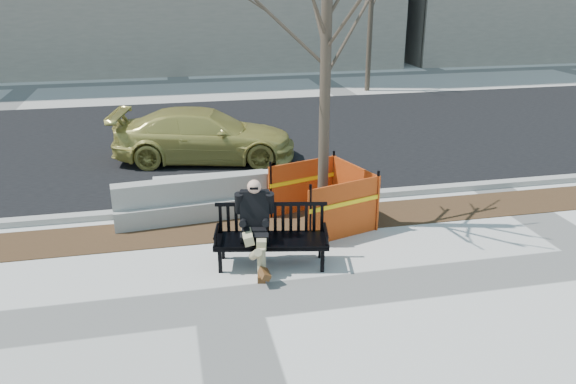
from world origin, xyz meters
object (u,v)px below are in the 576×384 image
Objects in this scene: bench at (272,265)px; jersey_barrier_left at (193,219)px; sedan at (206,160)px; tree_fence at (322,224)px; seated_man at (256,263)px; jersey_barrier_right at (227,211)px.

bench is 2.43m from jersey_barrier_left.
sedan is 3.72m from jersey_barrier_left.
jersey_barrier_left is (-2.36, 0.74, 0.00)m from tree_fence.
bench is 5.86m from sedan.
seated_man is 0.49× the size of jersey_barrier_left.
tree_fence is at bearing 59.96° from bench.
jersey_barrier_left is at bearing 162.61° from tree_fence.
sedan is 1.62× the size of jersey_barrier_right.
seated_man is at bearing -84.67° from jersey_barrier_right.
tree_fence is 2.06× the size of jersey_barrier_right.
bench is at bearing -79.10° from jersey_barrier_right.
tree_fence reaches higher than seated_man.
jersey_barrier_left is (-0.89, 2.05, 0.00)m from seated_man.
seated_man is at bearing -138.34° from tree_fence.
seated_man reaches higher than jersey_barrier_right.
bench is 0.41× the size of sedan.
jersey_barrier_left is at bearing 128.92° from bench.
sedan is (-0.34, 5.73, 0.00)m from seated_man.
tree_fence is (1.23, 1.41, 0.00)m from bench.
tree_fence is at bearing -23.05° from jersey_barrier_left.
tree_fence is 4.78m from sedan.
jersey_barrier_left reaches higher than jersey_barrier_right.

